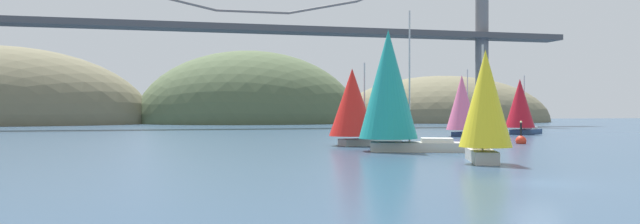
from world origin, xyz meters
TOP-DOWN VIEW (x-y plane):
  - ground_plane at (0.00, 0.00)m, footprint 360.00×360.00m
  - headland_right at (60.00, 135.00)m, footprint 61.95×44.00m
  - headland_center at (5.00, 135.00)m, footprint 58.08×44.00m
  - suspension_bridge at (0.00, 95.00)m, footprint 135.27×6.00m
  - sailboat_teal_sail at (1.35, 23.32)m, footprint 9.99×6.88m
  - sailboat_crimson_sail at (31.83, 51.86)m, footprint 8.01×6.84m
  - sailboat_red_spinnaker at (0.68, 31.79)m, footprint 7.84×5.26m
  - sailboat_yellow_sail at (2.99, 10.30)m, footprint 4.72×7.05m
  - sailboat_pink_spinnaker at (20.90, 48.23)m, footprint 7.47×5.88m
  - channel_buoy at (18.65, 30.85)m, footprint 1.10×1.10m

SIDE VIEW (x-z plane):
  - ground_plane at x=0.00m, z-range 0.00..0.00m
  - headland_right at x=60.00m, z-range -12.93..12.93m
  - headland_center at x=5.00m, z-range -18.71..18.71m
  - channel_buoy at x=18.65m, z-range -0.95..1.69m
  - sailboat_yellow_sail at x=2.99m, z-range -0.06..7.93m
  - sailboat_red_spinnaker at x=0.68m, z-range -0.04..8.16m
  - sailboat_crimson_sail at x=31.83m, z-range -0.11..8.32m
  - sailboat_pink_spinnaker at x=20.90m, z-range -0.18..8.69m
  - sailboat_teal_sail at x=1.35m, z-range -0.64..11.36m
  - suspension_bridge at x=0.00m, z-range -0.46..40.02m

